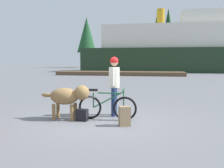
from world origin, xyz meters
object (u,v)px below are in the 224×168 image
Objects in this scene: person_cyclist at (114,80)px; ferry_boat at (185,50)px; sailboat_moored at (201,68)px; bicycle at (107,107)px; handbag_pannier at (82,115)px; dog at (68,96)px; backpack at (125,116)px.

person_cyclist is 0.06× the size of ferry_boat.
sailboat_moored is (2.09, -0.70, -2.63)m from ferry_boat.
bicycle is at bearing -103.57° from sailboat_moored.
dog is at bearing 167.37° from handbag_pannier.
ferry_boat is 3.44m from sailboat_moored.
person_cyclist is 1.45m from dog.
person_cyclist reaches higher than dog.
person_cyclist is at bearing -99.43° from ferry_boat.
ferry_boat is at bearing 81.74° from backpack.
dog reaches higher than bicycle.
person_cyclist reaches higher than backpack.
dog is at bearing -101.38° from ferry_boat.
dog is 0.17× the size of sailboat_moored.
handbag_pannier is at bearing -100.57° from ferry_boat.
backpack is 0.02× the size of ferry_boat.
handbag_pannier is 31.04m from sailboat_moored.
bicycle is at bearing 8.78° from dog.
person_cyclist is at bearing -103.59° from sailboat_moored.
person_cyclist is at bearing 46.40° from handbag_pannier.
ferry_boat reaches higher than dog.
dog reaches higher than handbag_pannier.
handbag_pannier is 31.40m from ferry_boat.
handbag_pannier is (-0.76, -0.80, -0.91)m from person_cyclist.
backpack is 31.06m from sailboat_moored.
ferry_boat is (6.17, 30.63, 2.49)m from dog.
ferry_boat reaches higher than sailboat_moored.
dog is at bearing -149.47° from person_cyclist.
ferry_boat is at bearing 79.43° from handbag_pannier.
dog is 31.35m from ferry_boat.
dog is (-1.07, -0.17, 0.29)m from bicycle.
backpack is 1.54× the size of handbag_pannier.
bicycle is at bearing 135.15° from backpack.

